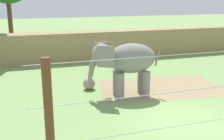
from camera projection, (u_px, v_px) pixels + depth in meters
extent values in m
plane|color=#759956|center=(182.00, 122.00, 12.02)|extent=(120.00, 120.00, 0.00)
cube|color=#937F5B|center=(160.00, 87.00, 16.61)|extent=(7.60, 5.37, 0.01)
cube|color=#997F56|center=(100.00, 45.00, 23.88)|extent=(36.00, 1.80, 2.36)
cylinder|color=gray|center=(120.00, 86.00, 14.61)|extent=(0.43, 0.43, 1.38)
cylinder|color=gray|center=(117.00, 82.00, 15.33)|extent=(0.43, 0.43, 1.38)
cylinder|color=gray|center=(146.00, 84.00, 14.90)|extent=(0.43, 0.43, 1.38)
cylinder|color=gray|center=(141.00, 80.00, 15.62)|extent=(0.43, 0.43, 1.38)
ellipsoid|color=gray|center=(132.00, 58.00, 14.77)|extent=(2.69, 1.63, 1.58)
ellipsoid|color=gray|center=(101.00, 54.00, 14.37)|extent=(1.08, 1.18, 1.14)
cube|color=gray|center=(106.00, 57.00, 13.83)|extent=(0.81, 0.54, 1.09)
cube|color=gray|center=(101.00, 52.00, 14.95)|extent=(0.87, 0.39, 1.09)
cylinder|color=gray|center=(93.00, 63.00, 14.38)|extent=(0.51, 0.36, 0.62)
cylinder|color=gray|center=(91.00, 71.00, 14.47)|extent=(0.37, 0.29, 0.58)
cylinder|color=gray|center=(90.00, 79.00, 14.56)|extent=(0.22, 0.22, 0.54)
cylinder|color=gray|center=(157.00, 59.00, 15.08)|extent=(0.31, 0.13, 0.79)
sphere|color=gray|center=(89.00, 83.00, 16.15)|extent=(0.71, 0.71, 0.71)
cylinder|color=brown|center=(50.00, 137.00, 6.74)|extent=(0.22, 0.22, 3.92)
cylinder|color=brown|center=(11.00, 24.00, 27.70)|extent=(0.44, 0.44, 4.98)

